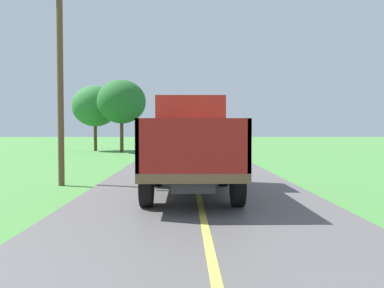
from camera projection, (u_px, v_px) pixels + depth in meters
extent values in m
cube|color=#2D2D30|center=(191.00, 173.00, 10.60)|extent=(0.90, 5.51, 0.24)
cube|color=brown|center=(191.00, 165.00, 10.59)|extent=(2.30, 5.80, 0.20)
cube|color=red|center=(190.00, 127.00, 12.50)|extent=(2.10, 1.90, 1.90)
cube|color=black|center=(190.00, 118.00, 13.44)|extent=(1.78, 0.02, 0.76)
cube|color=maroon|center=(147.00, 143.00, 9.57)|extent=(0.08, 3.85, 1.10)
cube|color=maroon|center=(237.00, 143.00, 9.61)|extent=(0.08, 3.85, 1.10)
cube|color=maroon|center=(193.00, 146.00, 7.71)|extent=(2.30, 0.08, 1.10)
cube|color=maroon|center=(191.00, 141.00, 11.48)|extent=(2.30, 0.08, 1.10)
cylinder|color=black|center=(157.00, 170.00, 12.38)|extent=(0.28, 1.00, 1.00)
cylinder|color=black|center=(223.00, 170.00, 12.42)|extent=(0.28, 1.00, 1.00)
cylinder|color=black|center=(147.00, 185.00, 8.99)|extent=(0.28, 1.00, 1.00)
cylinder|color=black|center=(237.00, 185.00, 9.03)|extent=(0.28, 1.00, 1.00)
ellipsoid|color=#AABF2C|center=(194.00, 145.00, 8.63)|extent=(0.52, 0.51, 0.38)
ellipsoid|color=gold|center=(219.00, 144.00, 10.78)|extent=(0.59, 0.77, 0.47)
ellipsoid|color=#B2CB30|center=(203.00, 145.00, 8.37)|extent=(0.46, 0.50, 0.45)
ellipsoid|color=#AEC633|center=(156.00, 160.00, 9.34)|extent=(0.49, 0.48, 0.49)
ellipsoid|color=#ABC22F|center=(225.00, 144.00, 10.10)|extent=(0.57, 0.69, 0.47)
ellipsoid|color=#B2CB1F|center=(207.00, 147.00, 8.09)|extent=(0.51, 0.54, 0.44)
ellipsoid|color=#A8BB2D|center=(192.00, 132.00, 11.03)|extent=(0.55, 0.59, 0.47)
ellipsoid|color=#A9CA2E|center=(170.00, 145.00, 9.76)|extent=(0.54, 0.53, 0.45)
ellipsoid|color=gold|center=(189.00, 161.00, 8.67)|extent=(0.52, 0.57, 0.40)
ellipsoid|color=gold|center=(187.00, 146.00, 8.03)|extent=(0.56, 0.66, 0.40)
ellipsoid|color=#B9CC21|center=(191.00, 142.00, 10.69)|extent=(0.55, 0.58, 0.43)
ellipsoid|color=gold|center=(201.00, 159.00, 9.51)|extent=(0.49, 0.52, 0.49)
cube|color=#2D2D30|center=(182.00, 148.00, 24.82)|extent=(0.90, 5.51, 0.24)
cube|color=brown|center=(182.00, 145.00, 24.81)|extent=(2.30, 5.80, 0.20)
cube|color=#197A4C|center=(183.00, 128.00, 26.72)|extent=(2.10, 1.90, 1.90)
cube|color=black|center=(183.00, 124.00, 27.66)|extent=(1.78, 0.02, 0.76)
cube|color=#2D517F|center=(164.00, 135.00, 23.79)|extent=(0.08, 3.85, 1.10)
cube|color=#2D517F|center=(200.00, 135.00, 23.83)|extent=(0.08, 3.85, 1.10)
cube|color=#2D517F|center=(182.00, 135.00, 21.93)|extent=(2.30, 0.08, 1.10)
cube|color=#2D517F|center=(182.00, 135.00, 25.70)|extent=(2.30, 0.08, 1.10)
cylinder|color=black|center=(167.00, 148.00, 26.60)|extent=(0.28, 1.00, 1.00)
cylinder|color=black|center=(198.00, 148.00, 26.64)|extent=(0.28, 1.00, 1.00)
cylinder|color=black|center=(165.00, 151.00, 23.21)|extent=(0.28, 1.00, 1.00)
cylinder|color=black|center=(200.00, 151.00, 23.25)|extent=(0.28, 1.00, 1.00)
ellipsoid|color=#B3CB1A|center=(197.00, 141.00, 24.49)|extent=(0.55, 0.71, 0.40)
ellipsoid|color=#BCD227|center=(179.00, 131.00, 25.36)|extent=(0.59, 0.74, 0.45)
ellipsoid|color=#B3CD2E|center=(171.00, 136.00, 23.25)|extent=(0.52, 0.56, 0.51)
ellipsoid|color=#AFD229|center=(187.00, 135.00, 24.29)|extent=(0.59, 0.76, 0.36)
ellipsoid|color=#BDCC27|center=(194.00, 136.00, 24.47)|extent=(0.48, 0.50, 0.49)
ellipsoid|color=#ADCE32|center=(186.00, 140.00, 24.98)|extent=(0.50, 0.56, 0.48)
ellipsoid|color=#AAC51A|center=(175.00, 141.00, 23.42)|extent=(0.55, 0.54, 0.38)
ellipsoid|color=#B2C623|center=(192.00, 135.00, 23.48)|extent=(0.55, 0.53, 0.39)
ellipsoid|color=#AFC21A|center=(170.00, 135.00, 23.72)|extent=(0.59, 0.54, 0.47)
ellipsoid|color=#AAD325|center=(180.00, 137.00, 22.88)|extent=(0.42, 0.50, 0.51)
ellipsoid|color=#B7CF1C|center=(171.00, 131.00, 24.36)|extent=(0.41, 0.48, 0.44)
ellipsoid|color=#A6CE32|center=(191.00, 141.00, 22.52)|extent=(0.55, 0.54, 0.36)
ellipsoid|color=#A9BF2B|center=(170.00, 135.00, 25.38)|extent=(0.54, 0.59, 0.41)
ellipsoid|color=#AFC032|center=(183.00, 131.00, 22.18)|extent=(0.43, 0.54, 0.41)
cylinder|color=brown|center=(60.00, 83.00, 12.78)|extent=(0.20, 0.20, 6.77)
cylinder|color=#4C3823|center=(122.00, 137.00, 31.63)|extent=(0.28, 0.28, 2.54)
ellipsoid|color=#236028|center=(122.00, 102.00, 31.53)|extent=(3.92, 3.92, 3.53)
cylinder|color=#4C3823|center=(95.00, 138.00, 34.00)|extent=(0.28, 0.28, 2.32)
ellipsoid|color=#2D7033|center=(95.00, 106.00, 33.90)|extent=(3.94, 3.94, 3.55)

